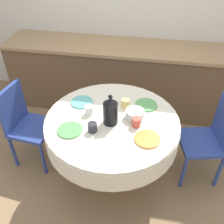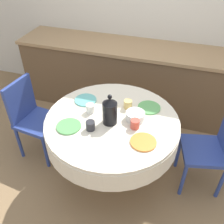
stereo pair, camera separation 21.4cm
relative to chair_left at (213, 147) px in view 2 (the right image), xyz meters
The scene contains 16 objects.
ground_plane 1.07m from the chair_left, 167.16° to the right, with size 12.00×12.00×0.00m, color #8E704C.
wall_back 1.86m from the chair_left, 123.06° to the left, with size 7.00×0.05×2.60m.
kitchen_counter 1.41m from the chair_left, 130.51° to the left, with size 3.24×0.64×0.91m.
dining_table 0.95m from the chair_left, 167.16° to the right, with size 1.20×1.20×0.77m.
chair_left is the anchor object (origin of this frame).
chair_right 1.85m from the chair_left, behind, with size 0.44×0.44×0.90m.
plate_near_left 1.33m from the chair_left, 161.31° to the right, with size 0.21×0.21×0.01m, color #5BA85B.
cup_near_left 1.16m from the chair_left, 159.65° to the right, with size 0.08×0.08×0.08m, color #28282D.
plate_near_right 0.77m from the chair_left, 145.24° to the right, with size 0.21×0.21×0.01m, color orange.
cup_near_right 0.80m from the chair_left, 159.76° to the right, with size 0.08×0.08×0.08m, color #CC4C3D.
plate_far_left 1.27m from the chair_left, behind, with size 0.21×0.21×0.01m, color #60BCB7.
cup_far_left 1.19m from the chair_left, behind, with size 0.08×0.08×0.08m, color white.
plate_far_right 0.69m from the chair_left, behind, with size 0.21×0.21×0.01m, color #5BA85B.
cup_far_right 0.88m from the chair_left, behind, with size 0.08×0.08×0.08m, color #DBB766.
coffee_carafe 1.03m from the chair_left, 164.63° to the right, with size 0.13×0.13×0.29m.
fruit_bowl 0.80m from the chair_left, 168.35° to the right, with size 0.17×0.17×0.08m, color silver.
Camera 2 is at (0.51, -1.61, 2.17)m, focal length 40.00 mm.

